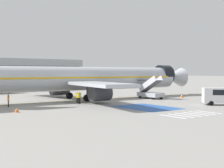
{
  "coord_description": "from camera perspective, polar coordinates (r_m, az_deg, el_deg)",
  "views": [
    {
      "loc": [
        -27.88,
        -43.26,
        4.59
      ],
      "look_at": [
        2.68,
        -2.35,
        2.65
      ],
      "focal_mm": 50.0,
      "sensor_mm": 36.0,
      "label": 1
    }
  ],
  "objects": [
    {
      "name": "apron_leadline_yellow",
      "position": [
        52.4,
        -4.61,
        -2.85
      ],
      "size": [
        80.68,
        3.21,
        0.01
      ],
      "primitive_type": "cube",
      "rotation": [
        0.0,
        0.0,
        -1.61
      ],
      "color": "gold",
      "rests_on": "ground_plane"
    },
    {
      "name": "service_van_0",
      "position": [
        46.0,
        19.35,
        -1.9
      ],
      "size": [
        4.96,
        4.75,
        2.39
      ],
      "rotation": [
        0.0,
        0.0,
        0.83
      ],
      "color": "silver",
      "rests_on": "ground_plane"
    },
    {
      "name": "apron_walkway_bar_1",
      "position": [
        33.81,
        12.4,
        -5.66
      ],
      "size": [
        0.44,
        3.6,
        0.01
      ],
      "primitive_type": "cube",
      "color": "silver",
      "rests_on": "ground_plane"
    },
    {
      "name": "boarding_stairs_forward",
      "position": [
        54.6,
        7.01,
        -1.61
      ],
      "size": [
        2.38,
        5.3,
        4.05
      ],
      "rotation": [
        0.0,
        0.0,
        -0.04
      ],
      "color": "#ADB2BA",
      "rests_on": "ground_plane"
    },
    {
      "name": "apron_walkway_bar_2",
      "position": [
        34.72,
        13.7,
        -5.47
      ],
      "size": [
        0.44,
        3.6,
        0.01
      ],
      "primitive_type": "cube",
      "color": "silver",
      "rests_on": "ground_plane"
    },
    {
      "name": "ground_crew_0",
      "position": [
        48.97,
        -2.63,
        -2.02
      ],
      "size": [
        0.41,
        0.49,
        1.74
      ],
      "rotation": [
        0.0,
        0.0,
        2.07
      ],
      "color": "#191E38",
      "rests_on": "ground_plane"
    },
    {
      "name": "traffic_cone_2",
      "position": [
        57.93,
        12.66,
        -2.09
      ],
      "size": [
        0.6,
        0.6,
        0.67
      ],
      "color": "orange",
      "rests_on": "ground_plane"
    },
    {
      "name": "apron_stand_patch_blue",
      "position": [
        40.86,
        6.37,
        -4.28
      ],
      "size": [
        6.02,
        8.35,
        0.01
      ],
      "primitive_type": "cube",
      "color": "#2856A8",
      "rests_on": "ground_plane"
    },
    {
      "name": "apron_walkway_bar_3",
      "position": [
        35.65,
        14.93,
        -5.28
      ],
      "size": [
        0.44,
        3.6,
        0.01
      ],
      "primitive_type": "cube",
      "color": "silver",
      "rests_on": "ground_plane"
    },
    {
      "name": "apron_walkway_bar_4",
      "position": [
        36.59,
        16.1,
        -5.1
      ],
      "size": [
        0.44,
        3.6,
        0.01
      ],
      "primitive_type": "cube",
      "color": "silver",
      "rests_on": "ground_plane"
    },
    {
      "name": "apron_walkway_bar_0",
      "position": [
        32.92,
        11.02,
        -5.86
      ],
      "size": [
        0.44,
        3.6,
        0.01
      ],
      "primitive_type": "cube",
      "color": "silver",
      "rests_on": "ground_plane"
    },
    {
      "name": "ground_plane",
      "position": [
        51.67,
        -3.95,
        -2.92
      ],
      "size": [
        600.0,
        600.0,
        0.0
      ],
      "primitive_type": "plane",
      "color": "gray"
    },
    {
      "name": "airliner",
      "position": [
        51.87,
        -5.27,
        0.99
      ],
      "size": [
        46.95,
        32.97,
        12.0
      ],
      "rotation": [
        0.0,
        0.0,
        -1.61
      ],
      "color": "#B7BCC4",
      "rests_on": "ground_plane"
    },
    {
      "name": "ground_crew_3",
      "position": [
        45.25,
        -5.97,
        -2.32
      ],
      "size": [
        0.46,
        0.3,
        1.81
      ],
      "rotation": [
        0.0,
        0.0,
        6.12
      ],
      "color": "black",
      "rests_on": "ground_plane"
    },
    {
      "name": "ground_crew_1",
      "position": [
        46.29,
        -6.36,
        -2.33
      ],
      "size": [
        0.39,
        0.49,
        1.67
      ],
      "rotation": [
        0.0,
        0.0,
        2.02
      ],
      "color": "#2D2D33",
      "rests_on": "ground_plane"
    },
    {
      "name": "apron_walkway_bar_5",
      "position": [
        37.55,
        17.21,
        -4.93
      ],
      "size": [
        0.44,
        3.6,
        0.01
      ],
      "primitive_type": "cube",
      "color": "silver",
      "rests_on": "ground_plane"
    },
    {
      "name": "traffic_cone_0",
      "position": [
        37.27,
        -17.0,
        -4.56
      ],
      "size": [
        0.5,
        0.5,
        0.55
      ],
      "color": "orange",
      "rests_on": "ground_plane"
    },
    {
      "name": "ground_crew_2",
      "position": [
        43.41,
        -18.42,
        -2.75
      ],
      "size": [
        0.33,
        0.47,
        1.65
      ],
      "rotation": [
        0.0,
        0.0,
        1.31
      ],
      "color": "black",
      "rests_on": "ground_plane"
    }
  ]
}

